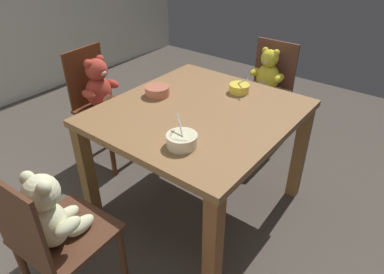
{
  "coord_description": "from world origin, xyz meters",
  "views": [
    {
      "loc": [
        -1.44,
        -1.07,
        1.67
      ],
      "look_at": [
        0.0,
        0.05,
        0.53
      ],
      "focal_mm": 32.42,
      "sensor_mm": 36.0,
      "label": 1
    }
  ],
  "objects_px": {
    "teddy_chair_near_left": "(52,224)",
    "porridge_bowl_cream_near_left": "(182,140)",
    "dining_table": "(199,126)",
    "teddy_chair_near_right": "(266,85)",
    "porridge_bowl_yellow_near_right": "(239,88)",
    "porridge_bowl_terracotta_far_center": "(158,91)",
    "teddy_chair_far_center": "(100,93)"
  },
  "relations": [
    {
      "from": "dining_table",
      "to": "teddy_chair_near_left",
      "type": "distance_m",
      "value": 0.97
    },
    {
      "from": "porridge_bowl_yellow_near_right",
      "to": "dining_table",
      "type": "bearing_deg",
      "value": 170.77
    },
    {
      "from": "teddy_chair_far_center",
      "to": "dining_table",
      "type": "bearing_deg",
      "value": -5.14
    },
    {
      "from": "dining_table",
      "to": "teddy_chair_far_center",
      "type": "xyz_separation_m",
      "value": [
        0.01,
        0.93,
        -0.05
      ]
    },
    {
      "from": "teddy_chair_near_right",
      "to": "teddy_chair_far_center",
      "type": "height_order",
      "value": "teddy_chair_far_center"
    },
    {
      "from": "teddy_chair_near_left",
      "to": "porridge_bowl_terracotta_far_center",
      "type": "distance_m",
      "value": 1.03
    },
    {
      "from": "dining_table",
      "to": "porridge_bowl_terracotta_far_center",
      "type": "xyz_separation_m",
      "value": [
        0.0,
        0.33,
        0.14
      ]
    },
    {
      "from": "porridge_bowl_terracotta_far_center",
      "to": "porridge_bowl_cream_near_left",
      "type": "relative_size",
      "value": 1.0
    },
    {
      "from": "porridge_bowl_terracotta_far_center",
      "to": "porridge_bowl_yellow_near_right",
      "type": "xyz_separation_m",
      "value": [
        0.35,
        -0.38,
        -0.0
      ]
    },
    {
      "from": "teddy_chair_near_right",
      "to": "teddy_chair_near_left",
      "type": "xyz_separation_m",
      "value": [
        -1.93,
        0.02,
        0.01
      ]
    },
    {
      "from": "teddy_chair_near_right",
      "to": "porridge_bowl_yellow_near_right",
      "type": "height_order",
      "value": "teddy_chair_near_right"
    },
    {
      "from": "teddy_chair_far_center",
      "to": "porridge_bowl_terracotta_far_center",
      "type": "height_order",
      "value": "teddy_chair_far_center"
    },
    {
      "from": "teddy_chair_near_right",
      "to": "teddy_chair_far_center",
      "type": "distance_m",
      "value": 1.3
    },
    {
      "from": "teddy_chair_near_left",
      "to": "teddy_chair_far_center",
      "type": "distance_m",
      "value": 1.31
    },
    {
      "from": "teddy_chair_near_left",
      "to": "porridge_bowl_yellow_near_right",
      "type": "bearing_deg",
      "value": -8.55
    },
    {
      "from": "teddy_chair_near_left",
      "to": "porridge_bowl_cream_near_left",
      "type": "height_order",
      "value": "teddy_chair_near_left"
    },
    {
      "from": "dining_table",
      "to": "teddy_chair_far_center",
      "type": "relative_size",
      "value": 1.25
    },
    {
      "from": "porridge_bowl_yellow_near_right",
      "to": "teddy_chair_far_center",
      "type": "bearing_deg",
      "value": 109.06
    },
    {
      "from": "teddy_chair_near_left",
      "to": "teddy_chair_far_center",
      "type": "xyz_separation_m",
      "value": [
        0.98,
        0.86,
        0.01
      ]
    },
    {
      "from": "teddy_chair_near_left",
      "to": "porridge_bowl_yellow_near_right",
      "type": "relative_size",
      "value": 6.5
    },
    {
      "from": "dining_table",
      "to": "teddy_chair_near_right",
      "type": "height_order",
      "value": "teddy_chair_near_right"
    },
    {
      "from": "dining_table",
      "to": "porridge_bowl_yellow_near_right",
      "type": "xyz_separation_m",
      "value": [
        0.35,
        -0.06,
        0.14
      ]
    },
    {
      "from": "porridge_bowl_terracotta_far_center",
      "to": "porridge_bowl_yellow_near_right",
      "type": "bearing_deg",
      "value": -47.55
    },
    {
      "from": "dining_table",
      "to": "porridge_bowl_cream_near_left",
      "type": "bearing_deg",
      "value": -155.48
    },
    {
      "from": "porridge_bowl_cream_near_left",
      "to": "dining_table",
      "type": "bearing_deg",
      "value": 24.52
    },
    {
      "from": "teddy_chair_far_center",
      "to": "porridge_bowl_yellow_near_right",
      "type": "distance_m",
      "value": 1.06
    },
    {
      "from": "teddy_chair_near_right",
      "to": "porridge_bowl_cream_near_left",
      "type": "relative_size",
      "value": 5.69
    },
    {
      "from": "teddy_chair_near_right",
      "to": "porridge_bowl_cream_near_left",
      "type": "height_order",
      "value": "porridge_bowl_cream_near_left"
    },
    {
      "from": "teddy_chair_near_right",
      "to": "porridge_bowl_terracotta_far_center",
      "type": "bearing_deg",
      "value": -16.79
    },
    {
      "from": "teddy_chair_near_left",
      "to": "porridge_bowl_cream_near_left",
      "type": "relative_size",
      "value": 5.73
    },
    {
      "from": "dining_table",
      "to": "teddy_chair_far_center",
      "type": "bearing_deg",
      "value": 89.19
    },
    {
      "from": "teddy_chair_near_left",
      "to": "teddy_chair_far_center",
      "type": "relative_size",
      "value": 0.98
    }
  ]
}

